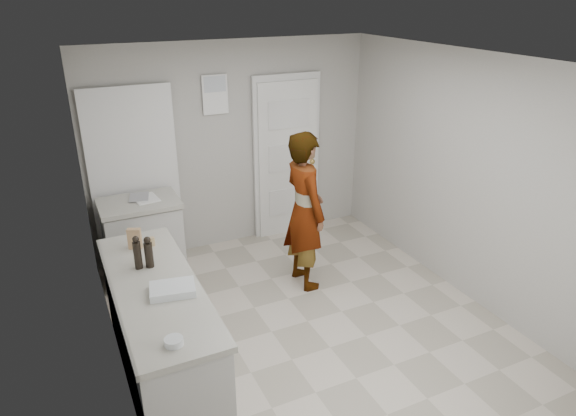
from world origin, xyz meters
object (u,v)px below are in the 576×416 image
spice_jar (152,242)px  egg_bowl (174,342)px  person (305,211)px  cake_mix_box (135,239)px  oil_cruet_a (149,253)px  oil_cruet_b (137,253)px  baking_dish (173,290)px

spice_jar → egg_bowl: size_ratio=0.64×
person → cake_mix_box: 1.80m
cake_mix_box → egg_bowl: 1.45m
cake_mix_box → oil_cruet_a: (0.05, -0.38, 0.04)m
oil_cruet_a → egg_bowl: (-0.07, -1.07, -0.11)m
person → oil_cruet_a: 1.84m
spice_jar → oil_cruet_b: 0.41m
spice_jar → baking_dish: spice_jar is taller
oil_cruet_b → baking_dish: (0.16, -0.48, -0.11)m
spice_jar → person: bearing=8.0°
person → spice_jar: person is taller
baking_dish → egg_bowl: bearing=-103.1°
egg_bowl → cake_mix_box: bearing=89.2°
baking_dish → spice_jar: bearing=88.5°
oil_cruet_b → cake_mix_box: bearing=84.1°
egg_bowl → oil_cruet_a: bearing=86.3°
oil_cruet_b → oil_cruet_a: bearing=-9.8°
person → egg_bowl: person is taller
person → oil_cruet_b: 1.92m
oil_cruet_b → egg_bowl: oil_cruet_b is taller
cake_mix_box → person: bearing=29.9°
cake_mix_box → oil_cruet_a: bearing=-59.8°
spice_jar → baking_dish: 0.83m
cake_mix_box → spice_jar: size_ratio=2.36×
cake_mix_box → oil_cruet_b: size_ratio=0.65×
cake_mix_box → baking_dish: size_ratio=0.51×
cake_mix_box → oil_cruet_b: 0.37m
person → oil_cruet_b: person is taller
oil_cruet_a → oil_cruet_b: (-0.09, 0.01, 0.01)m
egg_bowl → spice_jar: bearing=83.5°
oil_cruet_b → egg_bowl: size_ratio=2.36×
person → cake_mix_box: (-1.78, -0.22, 0.16)m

